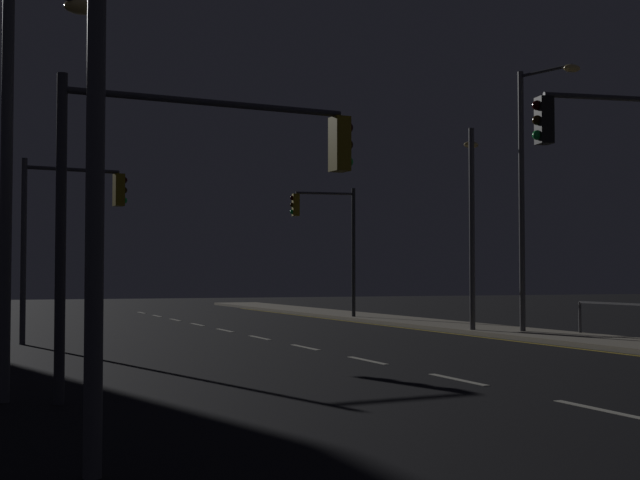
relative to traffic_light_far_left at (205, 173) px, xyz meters
The scene contains 10 objects.
ground_plane 7.78m from the traffic_light_far_left, 45.22° to the left, with size 112.00×112.00×0.00m, color black.
lane_markings_center 10.35m from the traffic_light_far_left, 59.92° to the left, with size 0.14×50.00×0.01m.
lane_edge_line 15.48m from the traffic_light_far_left, 41.14° to the left, with size 0.14×53.00×0.01m.
traffic_light_far_left is the anchor object (origin of this frame).
traffic_light_near_left 24.54m from the traffic_light_far_left, 63.50° to the left, with size 2.88×0.61×5.57m.
traffic_light_mid_left 12.45m from the traffic_light_far_left, 93.81° to the left, with size 3.00×0.61×5.20m.
street_lamp_mid_block 16.62m from the traffic_light_far_left, 37.48° to the left, with size 0.95×2.16×8.36m.
street_lamp_far_end 5.91m from the traffic_light_far_left, 111.29° to the right, with size 1.95×0.76×7.04m.
street_lamp_across_street 2.85m from the traffic_light_far_left, behind, with size 1.51×0.78×6.56m.
street_lamp_corner 17.12m from the traffic_light_far_left, 44.67° to the left, with size 1.46×2.10×6.65m.
Camera 1 is at (-8.45, -1.61, 1.92)m, focal length 50.81 mm.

